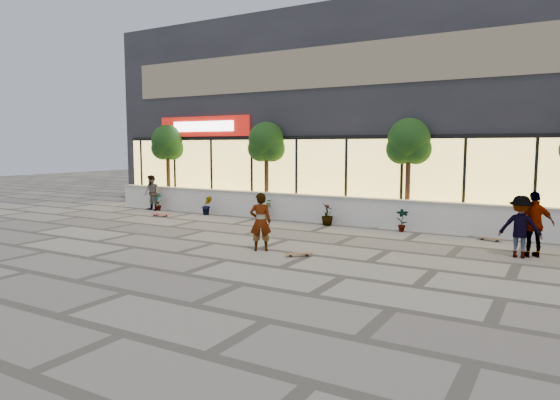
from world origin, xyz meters
The scene contains 18 objects.
ground centered at (0.00, 0.00, 0.00)m, with size 80.00×80.00×0.00m, color gray.
planter_wall centered at (0.00, 7.00, 0.52)m, with size 22.00×0.42×1.04m.
retail_building centered at (0.00, 12.49, 4.25)m, with size 24.00×9.17×8.50m.
shrub_a centered at (-8.50, 6.45, 0.41)m, with size 0.43×0.29×0.81m, color #1A3711.
shrub_b centered at (-5.70, 6.45, 0.41)m, with size 0.45×0.36×0.81m, color #1A3711.
shrub_c centered at (-2.90, 6.45, 0.41)m, with size 0.73×0.63×0.81m, color #1A3711.
shrub_d centered at (-0.10, 6.45, 0.41)m, with size 0.45×0.45×0.81m, color #1A3711.
shrub_e centered at (2.70, 6.45, 0.41)m, with size 0.43×0.29×0.81m, color #1A3711.
tree_west centered at (-9.00, 7.70, 2.99)m, with size 1.60×1.50×3.92m.
tree_midwest centered at (-3.50, 7.70, 2.99)m, with size 1.60×1.50×3.92m.
tree_mideast centered at (2.50, 7.70, 2.99)m, with size 1.60×1.50×3.92m.
skater_center centered at (0.17, 1.42, 0.82)m, with size 0.60×0.39×1.63m, color white.
skater_left centered at (-8.73, 6.30, 0.81)m, with size 0.78×0.61×1.61m, color #8D7C5B.
skater_right_near centered at (6.81, 4.36, 0.87)m, with size 1.02×0.42×1.74m, color silver.
skater_right_far centered at (6.50, 4.13, 0.82)m, with size 1.05×0.61×1.63m, color maroon.
skateboard_center centered at (1.44, 1.31, 0.07)m, with size 0.66×0.62×0.09m.
skateboard_left centered at (-7.10, 5.11, 0.09)m, with size 0.87×0.30×0.10m.
skateboard_right_near centered at (5.52, 6.20, 0.07)m, with size 0.75×0.36×0.09m.
Camera 1 is at (7.51, -10.17, 2.92)m, focal length 32.00 mm.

